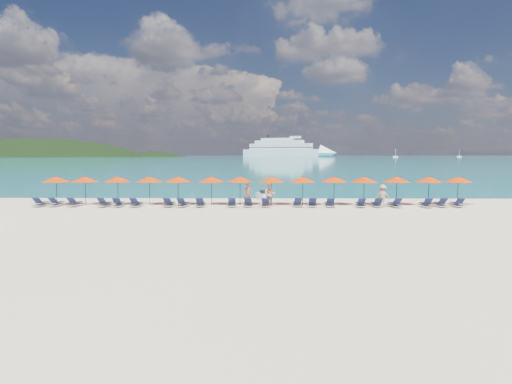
{
  "coord_description": "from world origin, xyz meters",
  "views": [
    {
      "loc": [
        0.44,
        -28.38,
        4.0
      ],
      "look_at": [
        0.0,
        3.0,
        1.2
      ],
      "focal_mm": 30.0,
      "sensor_mm": 36.0,
      "label": 1
    }
  ],
  "objects": [
    {
      "name": "lounger_17",
      "position": [
        10.43,
        3.64,
        0.24
      ],
      "size": [
        0.73,
        1.74,
        0.66
      ],
      "rotation": [
        0.0,
        0.0,
        0.07
      ],
      "color": "silver",
      "rests_on": "ground"
    },
    {
      "name": "umbrella_10",
      "position": [
        8.39,
        4.9,
        2.02
      ],
      "size": [
        2.1,
        2.1,
        2.28
      ],
      "color": "black",
      "rests_on": "ground"
    },
    {
      "name": "umbrella_8",
      "position": [
        3.63,
        4.87,
        2.02
      ],
      "size": [
        2.1,
        2.1,
        2.28
      ],
      "color": "black",
      "rests_on": "ground"
    },
    {
      "name": "umbrella_4",
      "position": [
        -6.15,
        4.95,
        2.02
      ],
      "size": [
        2.1,
        2.1,
        2.28
      ],
      "color": "black",
      "rests_on": "ground"
    },
    {
      "name": "umbrella_1",
      "position": [
        -13.47,
        4.93,
        2.02
      ],
      "size": [
        2.1,
        2.1,
        2.28
      ],
      "color": "black",
      "rests_on": "ground"
    },
    {
      "name": "lounger_15",
      "position": [
        7.87,
        3.71,
        0.24
      ],
      "size": [
        0.73,
        1.74,
        0.66
      ],
      "rotation": [
        0.0,
        0.0,
        -0.06
      ],
      "color": "silver",
      "rests_on": "ground"
    },
    {
      "name": "sailboat_far",
      "position": [
        256.2,
        530.45,
        0.99
      ],
      "size": [
        5.24,
        1.75,
        9.6
      ],
      "color": "white",
      "rests_on": "ground"
    },
    {
      "name": "sailboat_near",
      "position": [
        158.34,
        480.23,
        1.09
      ],
      "size": [
        5.8,
        1.93,
        10.63
      ],
      "color": "white",
      "rests_on": "ground"
    },
    {
      "name": "umbrella_12",
      "position": [
        13.47,
        5.03,
        2.02
      ],
      "size": [
        2.1,
        2.1,
        2.28
      ],
      "color": "black",
      "rests_on": "ground"
    },
    {
      "name": "umbrella_6",
      "position": [
        -1.28,
        5.02,
        2.02
      ],
      "size": [
        2.1,
        2.1,
        2.28
      ],
      "color": "black",
      "rests_on": "ground"
    },
    {
      "name": "lounger_7",
      "position": [
        -5.53,
        3.62,
        0.24
      ],
      "size": [
        0.79,
        1.75,
        0.66
      ],
      "rotation": [
        0.0,
        0.0,
        -0.1
      ],
      "color": "silver",
      "rests_on": "ground"
    },
    {
      "name": "headland_small",
      "position": [
        -150.0,
        560.0,
        -35.0
      ],
      "size": [
        162.0,
        126.0,
        85.5
      ],
      "color": "black",
      "rests_on": "ground"
    },
    {
      "name": "ground",
      "position": [
        0.0,
        0.0,
        0.0
      ],
      "size": [
        1400.0,
        1400.0,
        0.0
      ],
      "primitive_type": "plane",
      "color": "beige"
    },
    {
      "name": "lounger_18",
      "position": [
        12.74,
        3.62,
        0.24
      ],
      "size": [
        0.74,
        1.74,
        0.66
      ],
      "rotation": [
        0.0,
        0.0,
        -0.07
      ],
      "color": "silver",
      "rests_on": "ground"
    },
    {
      "name": "headland_main",
      "position": [
        -300.0,
        540.0,
        -38.0
      ],
      "size": [
        374.0,
        242.0,
        126.5
      ],
      "color": "black",
      "rests_on": "ground"
    },
    {
      "name": "umbrella_5",
      "position": [
        -3.53,
        4.96,
        2.02
      ],
      "size": [
        2.1,
        2.1,
        2.28
      ],
      "color": "black",
      "rests_on": "ground"
    },
    {
      "name": "sea",
      "position": [
        0.0,
        660.0,
        0.01
      ],
      "size": [
        1600.0,
        1300.0,
        0.01
      ],
      "primitive_type": "cube",
      "color": "#1FA9B2",
      "rests_on": "ground"
    },
    {
      "name": "cruise_ship",
      "position": [
        41.73,
        608.91,
        10.31
      ],
      "size": [
        139.36,
        78.35,
        39.64
      ],
      "rotation": [
        0.0,
        0.0,
        -0.42
      ],
      "color": "white",
      "rests_on": "ground"
    },
    {
      "name": "umbrella_9",
      "position": [
        6.1,
        5.07,
        2.02
      ],
      "size": [
        2.1,
        2.1,
        2.28
      ],
      "color": "black",
      "rests_on": "ground"
    },
    {
      "name": "umbrella_11",
      "position": [
        10.97,
        5.03,
        2.02
      ],
      "size": [
        2.1,
        2.1,
        2.28
      ],
      "color": "black",
      "rests_on": "ground"
    },
    {
      "name": "umbrella_2",
      "position": [
        -10.95,
        5.07,
        2.02
      ],
      "size": [
        2.1,
        2.1,
        2.28
      ],
      "color": "black",
      "rests_on": "ground"
    },
    {
      "name": "lounger_14",
      "position": [
        5.55,
        3.73,
        0.24
      ],
      "size": [
        0.65,
        1.71,
        0.66
      ],
      "rotation": [
        0.0,
        0.0,
        -0.02
      ],
      "color": "silver",
      "rests_on": "ground"
    },
    {
      "name": "lounger_6",
      "position": [
        -6.6,
        3.68,
        0.24
      ],
      "size": [
        0.7,
        1.73,
        0.66
      ],
      "rotation": [
        0.0,
        0.0,
        -0.04
      ],
      "color": "silver",
      "rests_on": "ground"
    },
    {
      "name": "lounger_0",
      "position": [
        -16.41,
        3.72,
        0.24
      ],
      "size": [
        0.63,
        1.7,
        0.66
      ],
      "rotation": [
        0.0,
        0.0,
        -0.0
      ],
      "color": "silver",
      "rests_on": "ground"
    },
    {
      "name": "lounger_19",
      "position": [
        13.87,
        3.83,
        0.24
      ],
      "size": [
        0.64,
        1.71,
        0.66
      ],
      "rotation": [
        0.0,
        0.0,
        0.01
      ],
      "color": "silver",
      "rests_on": "ground"
    },
    {
      "name": "umbrella_13",
      "position": [
        15.78,
        5.13,
        2.02
      ],
      "size": [
        2.1,
        2.1,
        2.28
      ],
      "color": "black",
      "rests_on": "ground"
    },
    {
      "name": "umbrella_3",
      "position": [
        -8.41,
        4.99,
        2.02
      ],
      "size": [
        2.1,
        2.1,
        2.28
      ],
      "color": "black",
      "rests_on": "ground"
    },
    {
      "name": "lounger_20",
      "position": [
        15.17,
        3.82,
        0.24
      ],
      "size": [
        0.7,
        1.73,
        0.66
      ],
      "rotation": [
        0.0,
        0.0,
        -0.05
      ],
      "color": "silver",
      "rests_on": "ground"
    },
    {
      "name": "umbrella_0",
      "position": [
        -15.73,
        4.86,
        2.02
      ],
      "size": [
        2.1,
        2.1,
        2.28
      ],
      "color": "black",
      "rests_on": "ground"
    },
    {
      "name": "lounger_5",
      "position": [
        -9.06,
        3.6,
        0.24
      ],
      "size": [
        0.73,
        1.74,
        0.66
      ],
      "rotation": [
        0.0,
        0.0,
        -0.06
      ],
      "color": "silver",
      "rests_on": "ground"
    },
    {
      "name": "lounger_12",
      "position": [
        3.13,
        3.91,
        0.24
      ],
      "size": [
        0.68,
        1.72,
        0.66
      ],
      "rotation": [
        0.0,
        0.0,
        0.04
      ],
      "color": "silver",
      "rests_on": "ground"
    },
    {
      "name": "lounger_16",
      "position": [
        9.11,
        3.8,
        0.24
      ],
      "size": [
        0.65,
        1.71,
        0.66
      ],
      "rotation": [
        0.0,
        0.0,
        -0.02
      ],
      "color": "silver",
      "rests_on": "ground"
    },
    {
      "name": "jetski",
      "position": [
        0.56,
        9.79,
        0.3
      ],
      "size": [
        1.38,
        2.19,
        0.73
      ],
      "rotation": [
        0.0,
        0.0,
        0.32
      ],
      "color": "silver",
      "rests_on": "ground"
    },
    {
      "name": "beachgoer_a",
      "position": [
        -0.69,
        5.49,
        0.83
      ],
      "size": [
        0.7,
        0.57,
        1.67
      ],
      "primitive_type": "imported",
      "rotation": [
        0.0,
        0.0,
        0.33
      ],
      "color": "tan",
      "rests_on": "ground"
    },
    {
      "name": "lounger_13",
      "position": [
        4.26,
        3.79,
        0.24
      ],
      "size": [
        0.76,
        1.75,
        0.66
      ],
      "rotation": [
        0.0,
        0.0,
        -0.08
      ],
      "color": "silver",
      "rests_on": "ground"
    },
    {
      "name": "lounger_1",
      "position": [
        -15.27,
        3.85,
        0.24
      ],
      "size": [
        0.7,
        1.73,
        0.66
      ],
      "rotation": [
        0.0,
        0.0,
        -0.05
      ],
      "color": "silver",
      "rests_on": "ground"
    },
    {
      "name": "umbrella_7",
      "position": [
        1.21,
        5.03,
        2.02
      ],
      "size": [
        2.1,
        2.1,
        2.28
      ],
      "color": "black",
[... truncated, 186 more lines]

